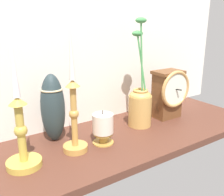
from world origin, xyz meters
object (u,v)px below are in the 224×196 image
object	(u,v)px
candlestick_tall_left	(21,135)
candlestick_tall_center	(74,113)
pillar_candle_front	(103,127)
mantel_clock	(168,93)
tall_ceramic_vase	(53,108)
brass_vase_jar	(140,103)

from	to	relation	value
candlestick_tall_left	candlestick_tall_center	world-z (taller)	candlestick_tall_center
pillar_candle_front	mantel_clock	bearing A→B (deg)	8.20
tall_ceramic_vase	pillar_candle_front	bearing A→B (deg)	-41.56
tall_ceramic_vase	candlestick_tall_left	bearing A→B (deg)	-141.08
mantel_clock	brass_vase_jar	bearing A→B (deg)	-179.74
mantel_clock	candlestick_tall_left	distance (cm)	58.61
candlestick_tall_center	brass_vase_jar	world-z (taller)	brass_vase_jar
brass_vase_jar	tall_ceramic_vase	size ratio (longest dim) A/B	1.75
mantel_clock	brass_vase_jar	size ratio (longest dim) A/B	0.51
mantel_clock	candlestick_tall_left	size ratio (longest dim) A/B	0.58
candlestick_tall_center	brass_vase_jar	bearing A→B (deg)	8.63
pillar_candle_front	tall_ceramic_vase	distance (cm)	17.00
pillar_candle_front	candlestick_tall_left	bearing A→B (deg)	179.66
mantel_clock	tall_ceramic_vase	distance (cm)	45.83
candlestick_tall_center	brass_vase_jar	distance (cm)	29.08
mantel_clock	pillar_candle_front	bearing A→B (deg)	-171.80
candlestick_tall_center	tall_ceramic_vase	world-z (taller)	candlestick_tall_center
mantel_clock	tall_ceramic_vase	world-z (taller)	tall_ceramic_vase
candlestick_tall_center	tall_ceramic_vase	xyz separation A→B (cm)	(-2.40, 10.19, -0.92)
mantel_clock	candlestick_tall_center	bearing A→B (deg)	-174.17
brass_vase_jar	pillar_candle_front	size ratio (longest dim) A/B	3.52
candlestick_tall_left	brass_vase_jar	xyz separation A→B (cm)	(43.92, 4.61, -0.62)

